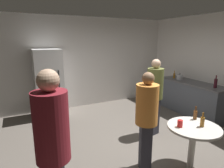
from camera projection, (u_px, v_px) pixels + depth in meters
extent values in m
cube|color=#5B544C|center=(133.00, 143.00, 4.01)|extent=(5.20, 5.20, 0.10)
cube|color=silver|center=(89.00, 62.00, 5.99)|extent=(5.32, 0.06, 2.70)
cube|color=white|center=(49.00, 83.00, 5.17)|extent=(0.70, 0.65, 1.80)
cube|color=#262628|center=(59.00, 82.00, 4.94)|extent=(0.03, 0.03, 0.60)
cube|color=#4C515B|center=(191.00, 99.00, 5.42)|extent=(0.60, 1.95, 0.86)
cube|color=#4C4C51|center=(193.00, 83.00, 5.32)|extent=(0.64, 1.99, 0.04)
cylinder|color=#B2B2B7|center=(180.00, 77.00, 5.66)|extent=(0.17, 0.17, 0.14)
sphere|color=black|center=(180.00, 74.00, 5.64)|extent=(0.04, 0.04, 0.04)
cone|color=#B2B2B7|center=(183.00, 76.00, 5.70)|extent=(0.09, 0.04, 0.06)
cylinder|color=#3F141E|center=(216.00, 83.00, 4.68)|extent=(0.08, 0.08, 0.22)
cylinder|color=#3F141E|center=(216.00, 77.00, 4.64)|extent=(0.03, 0.03, 0.09)
cylinder|color=#8C5919|center=(174.00, 76.00, 5.83)|extent=(0.06, 0.06, 0.15)
cylinder|color=#8C5919|center=(174.00, 72.00, 5.80)|extent=(0.02, 0.02, 0.08)
cylinder|color=beige|center=(192.00, 149.00, 3.08)|extent=(0.10, 0.10, 0.70)
cylinder|color=beige|center=(194.00, 127.00, 3.00)|extent=(0.80, 0.80, 0.03)
cylinder|color=#8C5919|center=(202.00, 122.00, 2.97)|extent=(0.06, 0.06, 0.15)
cylinder|color=#8C5919|center=(203.00, 115.00, 2.95)|extent=(0.02, 0.02, 0.08)
cylinder|color=#593314|center=(195.00, 115.00, 3.25)|extent=(0.06, 0.06, 0.15)
cylinder|color=#593314|center=(196.00, 109.00, 3.22)|extent=(0.02, 0.02, 0.08)
cylinder|color=red|center=(180.00, 124.00, 2.97)|extent=(0.08, 0.08, 0.11)
cube|color=#2D2D38|center=(145.00, 146.00, 3.08)|extent=(0.25, 0.27, 0.78)
cylinder|color=orange|center=(147.00, 105.00, 2.92)|extent=(0.45, 0.45, 0.62)
sphere|color=#8C6647|center=(148.00, 78.00, 2.83)|extent=(0.19, 0.19, 0.19)
cylinder|color=maroon|center=(52.00, 127.00, 1.86)|extent=(0.43, 0.43, 0.70)
sphere|color=#D8AD8C|center=(48.00, 80.00, 1.76)|extent=(0.21, 0.21, 0.21)
cube|color=#2D2D38|center=(153.00, 116.00, 4.25)|extent=(0.25, 0.22, 0.81)
cylinder|color=olive|center=(155.00, 84.00, 4.08)|extent=(0.41, 0.41, 0.64)
sphere|color=#D8AD8C|center=(156.00, 64.00, 3.99)|extent=(0.19, 0.19, 0.19)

